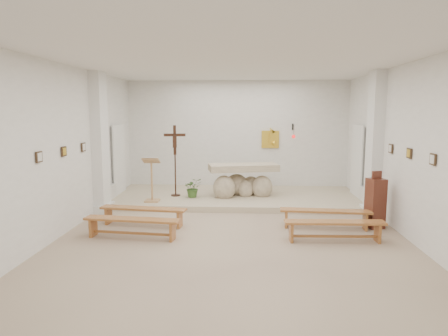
# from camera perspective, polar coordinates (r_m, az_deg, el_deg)

# --- Properties ---
(ground) EXTENTS (7.00, 10.00, 0.00)m
(ground) POSITION_cam_1_polar(r_m,az_deg,el_deg) (8.18, 1.16, -9.96)
(ground) COLOR tan
(ground) RESTS_ON ground
(wall_left) EXTENTS (0.02, 10.00, 3.50)m
(wall_left) POSITION_cam_1_polar(r_m,az_deg,el_deg) (8.66, -22.59, 2.27)
(wall_left) COLOR white
(wall_left) RESTS_ON ground
(wall_right) EXTENTS (0.02, 10.00, 3.50)m
(wall_right) POSITION_cam_1_polar(r_m,az_deg,el_deg) (8.46, 25.57, 1.98)
(wall_right) COLOR white
(wall_right) RESTS_ON ground
(wall_back) EXTENTS (7.00, 0.02, 3.50)m
(wall_back) POSITION_cam_1_polar(r_m,az_deg,el_deg) (12.79, 1.90, 4.58)
(wall_back) COLOR white
(wall_back) RESTS_ON ground
(ceiling) EXTENTS (7.00, 10.00, 0.02)m
(ceiling) POSITION_cam_1_polar(r_m,az_deg,el_deg) (7.83, 1.24, 15.10)
(ceiling) COLOR silver
(ceiling) RESTS_ON wall_back
(sanctuary_platform) EXTENTS (6.98, 3.00, 0.15)m
(sanctuary_platform) POSITION_cam_1_polar(r_m,az_deg,el_deg) (11.54, 1.72, -4.21)
(sanctuary_platform) COLOR #BDAC91
(sanctuary_platform) RESTS_ON ground
(pilaster_left) EXTENTS (0.26, 0.55, 3.50)m
(pilaster_left) POSITION_cam_1_polar(r_m,az_deg,el_deg) (10.45, -17.28, 3.43)
(pilaster_left) COLOR white
(pilaster_left) RESTS_ON ground
(pilaster_right) EXTENTS (0.26, 0.55, 3.50)m
(pilaster_right) POSITION_cam_1_polar(r_m,az_deg,el_deg) (10.29, 20.71, 3.20)
(pilaster_right) COLOR white
(pilaster_right) RESTS_ON ground
(gold_wall_relief) EXTENTS (0.55, 0.04, 0.55)m
(gold_wall_relief) POSITION_cam_1_polar(r_m,az_deg,el_deg) (12.79, 6.62, 4.08)
(gold_wall_relief) COLOR gold
(gold_wall_relief) RESTS_ON wall_back
(sanctuary_lamp) EXTENTS (0.11, 0.36, 0.44)m
(sanctuary_lamp) POSITION_cam_1_polar(r_m,az_deg,el_deg) (12.59, 9.90, 4.68)
(sanctuary_lamp) COLOR black
(sanctuary_lamp) RESTS_ON wall_back
(station_frame_left_front) EXTENTS (0.03, 0.20, 0.20)m
(station_frame_left_front) POSITION_cam_1_polar(r_m,az_deg,el_deg) (7.94, -24.92, 1.45)
(station_frame_left_front) COLOR #392819
(station_frame_left_front) RESTS_ON wall_left
(station_frame_left_mid) EXTENTS (0.03, 0.20, 0.20)m
(station_frame_left_mid) POSITION_cam_1_polar(r_m,az_deg,el_deg) (8.83, -21.91, 2.22)
(station_frame_left_mid) COLOR #392819
(station_frame_left_mid) RESTS_ON wall_left
(station_frame_left_rear) EXTENTS (0.03, 0.20, 0.20)m
(station_frame_left_rear) POSITION_cam_1_polar(r_m,az_deg,el_deg) (9.74, -19.45, 2.84)
(station_frame_left_rear) COLOR #392819
(station_frame_left_rear) RESTS_ON wall_left
(station_frame_right_front) EXTENTS (0.03, 0.20, 0.20)m
(station_frame_right_front) POSITION_cam_1_polar(r_m,az_deg,el_deg) (7.72, 27.68, 1.11)
(station_frame_right_front) COLOR #392819
(station_frame_right_front) RESTS_ON wall_right
(station_frame_right_mid) EXTENTS (0.03, 0.20, 0.20)m
(station_frame_right_mid) POSITION_cam_1_polar(r_m,az_deg,el_deg) (8.64, 24.93, 1.93)
(station_frame_right_mid) COLOR #392819
(station_frame_right_mid) RESTS_ON wall_right
(station_frame_right_rear) EXTENTS (0.03, 0.20, 0.20)m
(station_frame_right_rear) POSITION_cam_1_polar(r_m,az_deg,el_deg) (9.57, 22.72, 2.59)
(station_frame_right_rear) COLOR #392819
(station_frame_right_rear) RESTS_ON wall_right
(radiator_left) EXTENTS (0.10, 0.85, 0.52)m
(radiator_left) POSITION_cam_1_polar(r_m,az_deg,el_deg) (11.32, -16.03, -3.75)
(radiator_left) COLOR silver
(radiator_left) RESTS_ON ground
(radiator_right) EXTENTS (0.10, 0.85, 0.52)m
(radiator_right) POSITION_cam_1_polar(r_m,az_deg,el_deg) (11.18, 19.54, -4.06)
(radiator_right) COLOR silver
(radiator_right) RESTS_ON ground
(altar) EXTENTS (2.05, 1.15, 1.00)m
(altar) POSITION_cam_1_polar(r_m,az_deg,el_deg) (11.34, 2.64, -2.07)
(altar) COLOR beige
(altar) RESTS_ON sanctuary_platform
(lectern) EXTENTS (0.45, 0.38, 1.22)m
(lectern) POSITION_cam_1_polar(r_m,az_deg,el_deg) (10.73, -10.30, -1.61)
(lectern) COLOR tan
(lectern) RESTS_ON sanctuary_platform
(crucifix_stand) EXTENTS (0.61, 0.26, 2.00)m
(crucifix_stand) POSITION_cam_1_polar(r_m,az_deg,el_deg) (11.29, -7.01, 1.79)
(crucifix_stand) COLOR #341E10
(crucifix_stand) RESTS_ON sanctuary_platform
(potted_plant) EXTENTS (0.60, 0.56, 0.54)m
(potted_plant) POSITION_cam_1_polar(r_m,az_deg,el_deg) (11.18, -4.45, -2.81)
(potted_plant) COLOR #396026
(potted_plant) RESTS_ON sanctuary_platform
(donation_pedestal) EXTENTS (0.42, 0.42, 1.26)m
(donation_pedestal) POSITION_cam_1_polar(r_m,az_deg,el_deg) (9.34, 20.80, -4.68)
(donation_pedestal) COLOR #4F2316
(donation_pedestal) RESTS_ON ground
(bench_left_front) EXTENTS (1.97, 0.57, 0.41)m
(bench_left_front) POSITION_cam_1_polar(r_m,az_deg,el_deg) (9.12, -11.45, -6.19)
(bench_left_front) COLOR #AC6332
(bench_left_front) RESTS_ON ground
(bench_right_front) EXTENTS (1.97, 0.45, 0.41)m
(bench_right_front) POSITION_cam_1_polar(r_m,az_deg,el_deg) (9.01, 14.28, -6.45)
(bench_right_front) COLOR #AC6332
(bench_right_front) RESTS_ON ground
(bench_left_second) EXTENTS (1.97, 0.53, 0.41)m
(bench_left_second) POSITION_cam_1_polar(r_m,az_deg,el_deg) (8.28, -13.01, -7.70)
(bench_left_second) COLOR #AC6332
(bench_left_second) RESTS_ON ground
(bench_right_second) EXTENTS (1.96, 0.36, 0.41)m
(bench_right_second) POSITION_cam_1_polar(r_m,az_deg,el_deg) (8.16, 15.51, -8.03)
(bench_right_second) COLOR #AC6332
(bench_right_second) RESTS_ON ground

